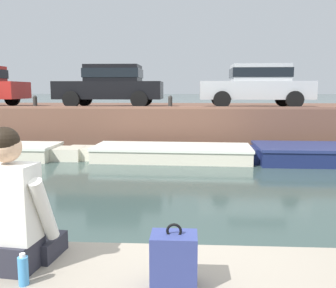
% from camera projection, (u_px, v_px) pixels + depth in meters
% --- Properties ---
extents(ground_plane, '(400.00, 400.00, 0.00)m').
position_uv_depth(ground_plane, '(191.00, 190.00, 7.86)').
color(ground_plane, '#384C47').
extents(far_quay_wall, '(60.00, 6.00, 1.46)m').
position_uv_depth(far_quay_wall, '(191.00, 123.00, 15.53)').
color(far_quay_wall, brown).
rests_on(far_quay_wall, ground).
extents(far_wall_coping, '(60.00, 0.24, 0.08)m').
position_uv_depth(far_wall_coping, '(191.00, 108.00, 12.58)').
color(far_wall_coping, brown).
rests_on(far_wall_coping, far_quay_wall).
extents(boat_moored_central_cream, '(5.61, 1.89, 0.44)m').
position_uv_depth(boat_moored_central_cream, '(165.00, 153.00, 11.24)').
color(boat_moored_central_cream, silver).
rests_on(boat_moored_central_cream, ground).
extents(car_left_inner_black, '(3.90, 1.90, 1.54)m').
position_uv_depth(car_left_inner_black, '(111.00, 84.00, 13.90)').
color(car_left_inner_black, black).
rests_on(car_left_inner_black, far_quay_wall).
extents(car_centre_silver, '(4.00, 1.94, 1.54)m').
position_uv_depth(car_centre_silver, '(256.00, 84.00, 13.60)').
color(car_centre_silver, '#B7BABC').
rests_on(car_centre_silver, far_quay_wall).
extents(mooring_bollard_west, '(0.15, 0.15, 0.44)m').
position_uv_depth(mooring_bollard_west, '(35.00, 101.00, 12.98)').
color(mooring_bollard_west, '#2D2B28').
rests_on(mooring_bollard_west, far_quay_wall).
extents(mooring_bollard_mid, '(0.15, 0.15, 0.44)m').
position_uv_depth(mooring_bollard_mid, '(170.00, 102.00, 12.72)').
color(mooring_bollard_mid, '#2D2B28').
rests_on(mooring_bollard_mid, far_quay_wall).
extents(person_seated_left, '(0.56, 0.56, 0.96)m').
position_uv_depth(person_seated_left, '(14.00, 214.00, 2.52)').
color(person_seated_left, '#282833').
rests_on(person_seated_left, near_quay).
extents(bottle_drink, '(0.06, 0.06, 0.20)m').
position_uv_depth(bottle_drink, '(23.00, 270.00, 2.31)').
color(bottle_drink, '#3F8CCC').
rests_on(bottle_drink, near_quay).
extents(backpack_on_ledge, '(0.28, 0.24, 0.41)m').
position_uv_depth(backpack_on_ledge, '(174.00, 261.00, 2.28)').
color(backpack_on_ledge, navy).
rests_on(backpack_on_ledge, near_quay).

